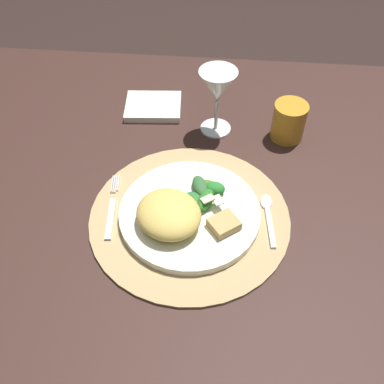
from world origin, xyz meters
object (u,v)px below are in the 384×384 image
object	(u,v)px
fork	(112,209)
napkin	(153,107)
dinner_plate	(190,213)
wine_glass	(218,88)
spoon	(268,212)
amber_tumbler	(289,121)
dining_table	(200,228)

from	to	relation	value
fork	napkin	xyz separation A→B (m)	(0.03, 0.33, -0.00)
dinner_plate	wine_glass	size ratio (longest dim) A/B	1.75
spoon	napkin	bearing A→B (deg)	131.22
wine_glass	amber_tumbler	distance (m)	0.18
dining_table	napkin	bearing A→B (deg)	117.23
fork	spoon	size ratio (longest dim) A/B	1.28
dinner_plate	fork	bearing A→B (deg)	179.00
spoon	napkin	distance (m)	0.41
fork	spoon	bearing A→B (deg)	3.80
dining_table	dinner_plate	bearing A→B (deg)	-103.15
dining_table	amber_tumbler	xyz separation A→B (m)	(0.18, 0.19, 0.16)
amber_tumbler	dinner_plate	bearing A→B (deg)	-127.23
dinner_plate	fork	xyz separation A→B (m)	(-0.15, 0.00, -0.01)
wine_glass	amber_tumbler	world-z (taller)	wine_glass
spoon	wine_glass	size ratio (longest dim) A/B	0.84
dining_table	amber_tumbler	distance (m)	0.31
dining_table	amber_tumbler	bearing A→B (deg)	46.69
napkin	amber_tumbler	size ratio (longest dim) A/B	1.54
dinner_plate	spoon	bearing A→B (deg)	8.63
napkin	spoon	bearing A→B (deg)	-48.78
dinner_plate	napkin	xyz separation A→B (m)	(-0.12, 0.33, -0.01)
dinner_plate	amber_tumbler	size ratio (longest dim) A/B	3.12
wine_glass	dining_table	bearing A→B (deg)	-95.47
wine_glass	fork	bearing A→B (deg)	-124.99
dining_table	napkin	xyz separation A→B (m)	(-0.14, 0.26, 0.12)
dining_table	wine_glass	distance (m)	0.31
fork	napkin	world-z (taller)	napkin
dinner_plate	amber_tumbler	distance (m)	0.33
dinner_plate	napkin	distance (m)	0.35
dining_table	wine_glass	xyz separation A→B (m)	(0.02, 0.20, 0.23)
napkin	wine_glass	world-z (taller)	wine_glass
dinner_plate	wine_glass	world-z (taller)	wine_glass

